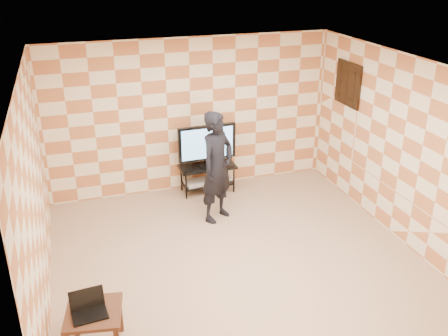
% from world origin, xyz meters
% --- Properties ---
extents(floor, '(5.00, 5.00, 0.00)m').
position_xyz_m(floor, '(0.00, 0.00, 0.00)').
color(floor, tan).
rests_on(floor, ground).
extents(wall_back, '(5.00, 0.02, 2.70)m').
position_xyz_m(wall_back, '(0.00, 2.50, 1.35)').
color(wall_back, beige).
rests_on(wall_back, ground).
extents(wall_front, '(5.00, 0.02, 2.70)m').
position_xyz_m(wall_front, '(0.00, -2.50, 1.35)').
color(wall_front, beige).
rests_on(wall_front, ground).
extents(wall_left, '(0.02, 5.00, 2.70)m').
position_xyz_m(wall_left, '(-2.50, 0.00, 1.35)').
color(wall_left, beige).
rests_on(wall_left, ground).
extents(wall_right, '(0.02, 5.00, 2.70)m').
position_xyz_m(wall_right, '(2.50, 0.00, 1.35)').
color(wall_right, beige).
rests_on(wall_right, ground).
extents(ceiling, '(5.00, 5.00, 0.02)m').
position_xyz_m(ceiling, '(0.00, 0.00, 2.70)').
color(ceiling, white).
rests_on(ceiling, wall_back).
extents(wall_art, '(0.04, 0.72, 0.72)m').
position_xyz_m(wall_art, '(2.47, 1.55, 1.95)').
color(wall_art, black).
rests_on(wall_art, wall_right).
extents(tv_stand, '(0.99, 0.45, 0.50)m').
position_xyz_m(tv_stand, '(0.20, 2.20, 0.37)').
color(tv_stand, black).
rests_on(tv_stand, floor).
extents(tv, '(1.03, 0.20, 0.75)m').
position_xyz_m(tv, '(0.20, 2.20, 0.91)').
color(tv, black).
rests_on(tv, tv_stand).
extents(dvd_player, '(0.43, 0.33, 0.07)m').
position_xyz_m(dvd_player, '(0.00, 2.19, 0.21)').
color(dvd_player, silver).
rests_on(dvd_player, tv_stand).
extents(game_console, '(0.25, 0.19, 0.05)m').
position_xyz_m(game_console, '(0.53, 2.22, 0.20)').
color(game_console, silver).
rests_on(game_console, tv_stand).
extents(side_table, '(0.67, 0.67, 0.50)m').
position_xyz_m(side_table, '(-2.01, -1.15, 0.41)').
color(side_table, '#3B2113').
rests_on(side_table, floor).
extents(laptop, '(0.38, 0.32, 0.24)m').
position_xyz_m(laptop, '(-2.05, -1.16, 0.55)').
color(laptop, black).
rests_on(laptop, side_table).
extents(person, '(0.78, 0.72, 1.79)m').
position_xyz_m(person, '(0.09, 1.22, 0.90)').
color(person, black).
rests_on(person, floor).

